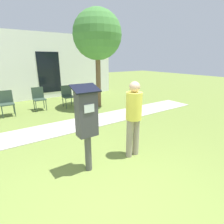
# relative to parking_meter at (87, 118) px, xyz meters

# --- Properties ---
(ground_plane) EXTENTS (40.00, 40.00, 0.00)m
(ground_plane) POSITION_rel_parking_meter_xyz_m (-0.19, -0.78, -1.02)
(ground_plane) COLOR olive
(sidewalk) EXTENTS (12.00, 1.10, 0.02)m
(sidewalk) POSITION_rel_parking_meter_xyz_m (-0.19, 2.27, -1.01)
(sidewalk) COLOR #B7B2A8
(sidewalk) RESTS_ON ground
(building_facade) EXTENTS (10.00, 0.26, 3.20)m
(building_facade) POSITION_rel_parking_meter_xyz_m (-0.19, 6.80, 0.58)
(building_facade) COLOR white
(building_facade) RESTS_ON ground
(parking_meter) EXTENTS (0.44, 0.31, 1.59)m
(parking_meter) POSITION_rel_parking_meter_xyz_m (0.00, 0.00, 0.00)
(parking_meter) COLOR #4C4C4C
(parking_meter) RESTS_ON ground
(person_standing) EXTENTS (0.32, 0.32, 1.58)m
(person_standing) POSITION_rel_parking_meter_xyz_m (1.01, -0.06, -0.09)
(person_standing) COLOR gray
(person_standing) RESTS_ON ground
(outdoor_chair_left) EXTENTS (0.44, 0.44, 0.90)m
(outdoor_chair_left) POSITION_rel_parking_meter_xyz_m (-0.94, 4.56, -0.49)
(outdoor_chair_left) COLOR #334738
(outdoor_chair_left) RESTS_ON ground
(outdoor_chair_middle) EXTENTS (0.44, 0.44, 0.90)m
(outdoor_chair_middle) POSITION_rel_parking_meter_xyz_m (0.18, 4.69, -0.49)
(outdoor_chair_middle) COLOR #334738
(outdoor_chair_middle) RESTS_ON ground
(outdoor_chair_right) EXTENTS (0.44, 0.44, 0.90)m
(outdoor_chair_right) POSITION_rel_parking_meter_xyz_m (1.30, 4.50, -0.49)
(outdoor_chair_right) COLOR #334738
(outdoor_chair_right) RESTS_ON ground
(tree) EXTENTS (1.90, 1.90, 3.82)m
(tree) POSITION_rel_parking_meter_xyz_m (2.42, 3.81, 1.83)
(tree) COLOR brown
(tree) RESTS_ON ground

